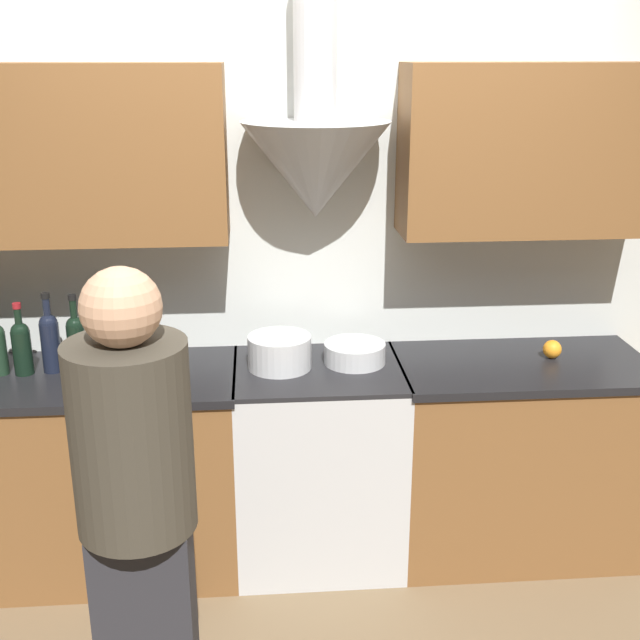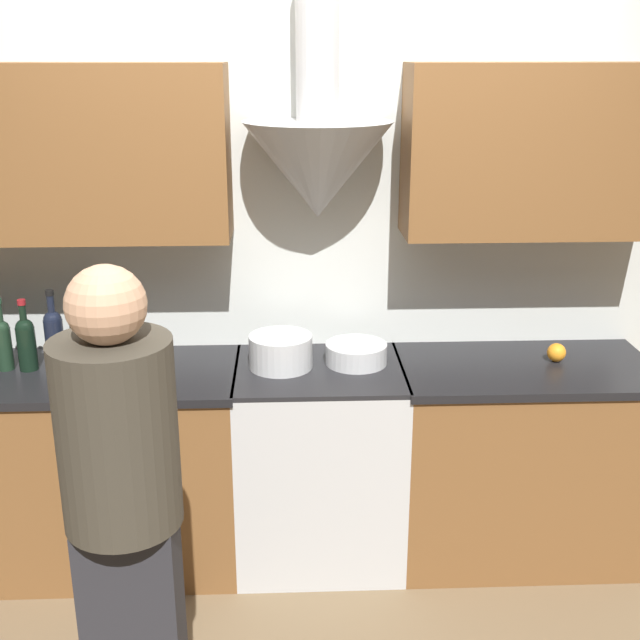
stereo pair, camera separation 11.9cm
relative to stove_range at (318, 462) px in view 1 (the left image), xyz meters
The scene contains 12 objects.
ground_plane 0.56m from the stove_range, 90.00° to the right, with size 12.00×12.00×0.00m, color brown.
wall_back 1.06m from the stove_range, 105.79° to the left, with size 8.40×0.61×2.60m.
counter_left 1.11m from the stove_range, behind, with size 1.51×0.62×0.91m.
counter_right 0.90m from the stove_range, ahead, with size 1.10×0.62×0.91m.
stove_range is the anchor object (origin of this frame).
wine_bottle_6 1.36m from the stove_range, behind, with size 0.08×0.08×0.31m.
wine_bottle_7 1.27m from the stove_range, behind, with size 0.08×0.08×0.34m.
wine_bottle_8 1.17m from the stove_range, behind, with size 0.08×0.08×0.34m.
stock_pot 0.55m from the stove_range, behind, with size 0.27×0.27×0.14m.
mixing_bowl 0.52m from the stove_range, 16.76° to the left, with size 0.27×0.27×0.09m.
orange_fruit 1.15m from the stove_range, ahead, with size 0.08×0.08×0.08m.
person_foreground_left 1.41m from the stove_range, 116.75° to the right, with size 0.33×0.33×1.68m.
Camera 1 is at (-0.25, -2.85, 2.20)m, focal length 45.00 mm.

